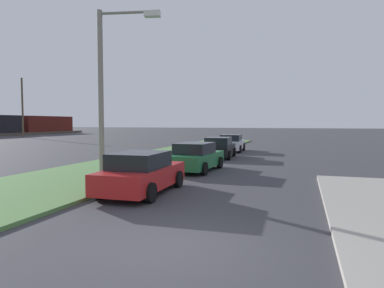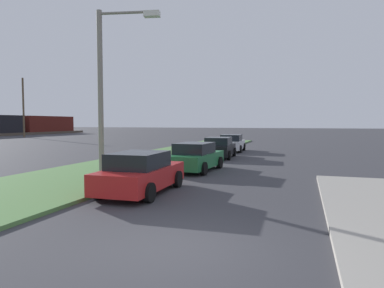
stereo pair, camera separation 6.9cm
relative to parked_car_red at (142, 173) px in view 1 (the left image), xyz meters
The scene contains 8 objects.
ground 5.75m from the parked_car_red, 146.03° to the right, with size 300.00×300.00×0.00m, color #38383D.
grass_median 6.72m from the parked_car_red, 38.04° to the left, with size 60.00×6.00×0.12m, color #517F42.
parked_car_red is the anchor object (origin of this frame).
parked_car_green 5.96m from the parked_car_red, ahead, with size 4.38×2.18×1.47m.
parked_car_black 12.74m from the parked_car_red, ahead, with size 4.40×2.22×1.47m.
parked_car_white 18.35m from the parked_car_red, ahead, with size 4.38×2.18×1.47m.
streetlight 5.39m from the parked_car_red, 47.78° to the left, with size 0.84×2.85×7.50m.
distant_utility_pole 53.36m from the parked_car_red, 48.14° to the left, with size 0.30×0.30×10.00m, color brown.
Camera 1 is at (-6.25, -2.24, 2.52)m, focal length 32.09 mm.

